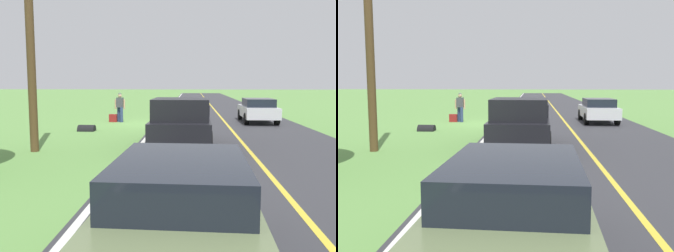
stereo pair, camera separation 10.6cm
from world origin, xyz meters
TOP-DOWN VIEW (x-y plane):
  - ground_plane at (0.00, 0.00)m, footprint 200.00×200.00m
  - road_surface at (-5.07, 0.00)m, footprint 8.20×120.00m
  - lane_edge_line at (-1.15, 0.00)m, footprint 0.16×117.60m
  - lane_centre_line at (-5.07, 0.00)m, footprint 0.14×117.60m
  - hitchhiker_walking at (1.18, -0.86)m, footprint 0.62×0.52m
  - suitcase_carried at (1.60, -0.79)m, footprint 0.46×0.21m
  - pickup_truck_passing at (-2.72, 7.70)m, footprint 2.18×5.44m
  - sedan_ahead_same_lane at (-2.91, 16.69)m, footprint 2.04×4.46m
  - sedan_near_oncoming at (-6.99, -1.21)m, footprint 1.96×4.41m
  - utility_pole_roadside at (2.31, 8.80)m, footprint 0.28×0.28m
  - drainage_culvert at (2.03, 3.37)m, footprint 0.80×0.60m

SIDE VIEW (x-z plane):
  - ground_plane at x=0.00m, z-range 0.00..0.00m
  - drainage_culvert at x=2.03m, z-range -0.30..0.30m
  - road_surface at x=-5.07m, z-range 0.00..0.00m
  - lane_edge_line at x=-1.15m, z-range 0.00..0.01m
  - lane_centre_line at x=-5.07m, z-range 0.00..0.01m
  - suitcase_carried at x=1.60m, z-range 0.00..0.47m
  - sedan_ahead_same_lane at x=-2.91m, z-range 0.05..1.46m
  - sedan_near_oncoming at x=-6.99m, z-range 0.05..1.46m
  - pickup_truck_passing at x=-2.72m, z-range 0.06..1.88m
  - hitchhiker_walking at x=1.18m, z-range 0.11..1.85m
  - utility_pole_roadside at x=2.31m, z-range 0.00..8.12m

